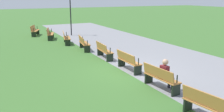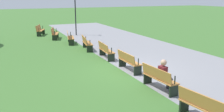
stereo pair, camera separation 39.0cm
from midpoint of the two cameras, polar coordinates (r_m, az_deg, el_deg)
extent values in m
plane|color=#3D6B2D|center=(11.29, 3.13, -3.44)|extent=(120.00, 120.00, 0.00)
cube|color=gray|center=(12.84, 13.99, -1.66)|extent=(39.86, 6.16, 0.01)
cube|color=#B27538|center=(22.16, -18.29, 5.77)|extent=(1.66, 0.98, 0.04)
cube|color=#B27538|center=(22.17, -18.84, 6.36)|extent=(1.54, 0.67, 0.40)
cube|color=black|center=(22.91, -17.86, 5.47)|extent=(0.19, 0.37, 0.43)
cylinder|color=black|center=(22.85, -17.88, 6.45)|extent=(0.06, 0.06, 0.30)
cube|color=black|center=(21.47, -18.65, 4.86)|extent=(0.19, 0.37, 0.43)
cylinder|color=black|center=(21.41, -18.68, 5.91)|extent=(0.06, 0.06, 0.30)
cube|color=#B27538|center=(19.95, -14.96, 5.14)|extent=(1.67, 0.88, 0.04)
cube|color=#B27538|center=(19.93, -15.57, 5.80)|extent=(1.57, 0.56, 0.40)
cube|color=black|center=(20.72, -14.75, 4.82)|extent=(0.16, 0.38, 0.43)
cylinder|color=black|center=(20.66, -14.76, 5.91)|extent=(0.05, 0.05, 0.30)
cube|color=black|center=(19.25, -15.09, 4.12)|extent=(0.16, 0.38, 0.43)
cylinder|color=black|center=(19.19, -15.11, 5.28)|extent=(0.05, 0.05, 0.30)
cube|color=#B27538|center=(17.73, -11.32, 4.27)|extent=(1.67, 0.77, 0.04)
cube|color=#B27538|center=(17.68, -12.01, 5.00)|extent=(1.59, 0.45, 0.40)
cube|color=black|center=(18.50, -11.41, 3.94)|extent=(0.14, 0.38, 0.43)
cylinder|color=black|center=(18.44, -11.41, 5.15)|extent=(0.05, 0.05, 0.30)
cube|color=black|center=(17.04, -11.15, 3.08)|extent=(0.14, 0.38, 0.43)
cylinder|color=black|center=(16.97, -11.15, 4.40)|extent=(0.05, 0.05, 0.30)
cube|color=#B27538|center=(15.52, -7.25, 3.04)|extent=(1.66, 0.67, 0.04)
cube|color=#B27538|center=(15.44, -8.01, 3.87)|extent=(1.61, 0.33, 0.40)
cube|color=black|center=(16.28, -7.73, 2.71)|extent=(0.11, 0.38, 0.43)
cylinder|color=black|center=(16.21, -7.71, 4.09)|extent=(0.05, 0.05, 0.30)
cube|color=black|center=(14.85, -6.67, 1.64)|extent=(0.11, 0.38, 0.43)
cylinder|color=black|center=(14.77, -6.64, 3.14)|extent=(0.05, 0.05, 0.30)
cube|color=#B27538|center=(13.32, -2.55, 1.30)|extent=(1.64, 0.55, 0.04)
cube|color=#B27538|center=(13.20, -3.38, 2.24)|extent=(1.61, 0.22, 0.40)
cube|color=black|center=(14.06, -3.57, 0.99)|extent=(0.09, 0.38, 0.43)
cylinder|color=black|center=(13.98, -3.51, 2.58)|extent=(0.05, 0.05, 0.30)
cube|color=black|center=(12.70, -1.40, -0.42)|extent=(0.09, 0.38, 0.43)
cylinder|color=black|center=(12.61, -1.32, 1.32)|extent=(0.05, 0.05, 0.30)
cube|color=#B27538|center=(11.16, 3.16, -1.25)|extent=(1.61, 0.44, 0.04)
cube|color=#B27538|center=(11.01, 2.27, -0.16)|extent=(1.61, 0.10, 0.40)
cube|color=black|center=(11.85, 1.37, -1.48)|extent=(0.06, 0.37, 0.43)
cylinder|color=black|center=(11.76, 1.47, 0.38)|extent=(0.04, 0.04, 0.30)
cube|color=black|center=(10.62, 5.13, -3.42)|extent=(0.06, 0.37, 0.43)
cylinder|color=black|center=(10.51, 5.27, -1.35)|extent=(0.04, 0.04, 0.30)
cube|color=#B27538|center=(9.10, 10.56, -5.10)|extent=(1.64, 0.55, 0.04)
cube|color=#B27538|center=(8.89, 9.65, -3.86)|extent=(1.61, 0.22, 0.40)
cube|color=black|center=(9.71, 7.61, -5.18)|extent=(0.09, 0.38, 0.43)
cylinder|color=black|center=(9.60, 7.78, -2.94)|extent=(0.05, 0.05, 0.30)
cube|color=black|center=(8.67, 13.73, -7.90)|extent=(0.09, 0.38, 0.43)
cylinder|color=black|center=(8.55, 13.98, -5.41)|extent=(0.05, 0.05, 0.30)
cube|color=#B27538|center=(7.21, 21.00, -11.12)|extent=(1.66, 0.67, 0.04)
cube|color=#B27538|center=(6.96, 20.23, -9.79)|extent=(1.61, 0.33, 0.40)
cube|color=black|center=(7.70, 16.23, -10.98)|extent=(0.11, 0.38, 0.43)
cylinder|color=black|center=(7.55, 16.53, -8.22)|extent=(0.05, 0.05, 0.30)
cube|color=maroon|center=(8.90, 11.15, -3.85)|extent=(0.33, 0.22, 0.50)
sphere|color=tan|center=(8.80, 11.37, -1.41)|extent=(0.22, 0.22, 0.22)
cylinder|color=#23232D|center=(9.16, 11.54, -5.12)|extent=(0.16, 0.37, 0.13)
cylinder|color=#23232D|center=(9.35, 12.30, -6.16)|extent=(0.12, 0.12, 0.43)
cylinder|color=#23232D|center=(9.04, 12.30, -5.43)|extent=(0.16, 0.37, 0.13)
cylinder|color=#23232D|center=(9.23, 13.06, -6.48)|extent=(0.12, 0.12, 0.43)
cylinder|color=black|center=(21.45, -10.35, 9.57)|extent=(0.10, 0.10, 3.56)
camera|label=1|loc=(0.20, -91.05, -0.26)|focal=38.37mm
camera|label=2|loc=(0.20, 88.95, 0.26)|focal=38.37mm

